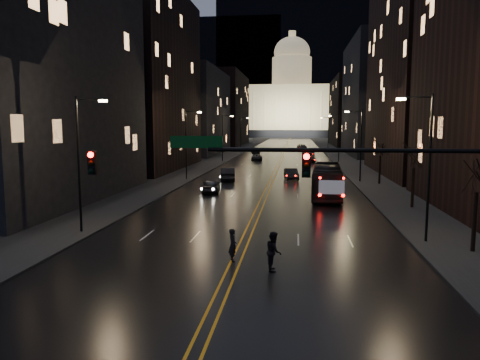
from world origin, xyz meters
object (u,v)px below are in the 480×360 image
(pedestrian_b, at_px, (274,251))
(receding_car_a, at_px, (291,174))
(pedestrian_a, at_px, (233,245))
(traffic_signal, at_px, (367,178))
(bus, at_px, (327,181))
(oncoming_car_a, at_px, (211,186))
(oncoming_car_b, at_px, (228,174))

(pedestrian_b, bearing_deg, receding_car_a, -5.09)
(pedestrian_a, height_order, pedestrian_b, pedestrian_b)
(traffic_signal, bearing_deg, bus, 89.45)
(oncoming_car_a, bearing_deg, receding_car_a, -129.41)
(oncoming_car_a, xyz_separation_m, oncoming_car_b, (0.19, 10.91, 0.07))
(traffic_signal, relative_size, bus, 1.48)
(oncoming_car_b, xyz_separation_m, pedestrian_a, (5.42, -35.24, 0.05))
(bus, relative_size, oncoming_car_b, 2.28)
(receding_car_a, bearing_deg, bus, -83.51)
(oncoming_car_b, relative_size, pedestrian_a, 2.87)
(oncoming_car_b, bearing_deg, bus, 125.45)
(bus, height_order, oncoming_car_a, bus)
(oncoming_car_a, bearing_deg, bus, 166.22)
(oncoming_car_a, distance_m, pedestrian_b, 26.74)
(oncoming_car_a, xyz_separation_m, pedestrian_b, (7.84, -25.57, 0.22))
(bus, height_order, oncoming_car_b, bus)
(oncoming_car_a, distance_m, oncoming_car_b, 10.92)
(traffic_signal, xyz_separation_m, pedestrian_b, (-3.85, 3.65, -4.12))
(oncoming_car_a, relative_size, pedestrian_b, 2.29)
(traffic_signal, relative_size, oncoming_car_b, 3.39)
(bus, xyz_separation_m, oncoming_car_a, (-11.95, 1.51, -0.86))
(traffic_signal, distance_m, oncoming_car_a, 31.77)
(traffic_signal, xyz_separation_m, receding_car_a, (-3.41, 42.05, -4.37))
(oncoming_car_a, distance_m, receding_car_a, 15.27)
(traffic_signal, relative_size, pedestrian_b, 8.81)
(traffic_signal, xyz_separation_m, pedestrian_a, (-6.07, 4.89, -4.21))
(traffic_signal, height_order, receding_car_a, traffic_signal)
(oncoming_car_b, bearing_deg, pedestrian_b, 93.85)
(traffic_signal, relative_size, oncoming_car_a, 3.85)
(traffic_signal, relative_size, pedestrian_a, 9.72)
(traffic_signal, distance_m, pedestrian_a, 8.86)
(receding_car_a, relative_size, pedestrian_a, 2.50)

